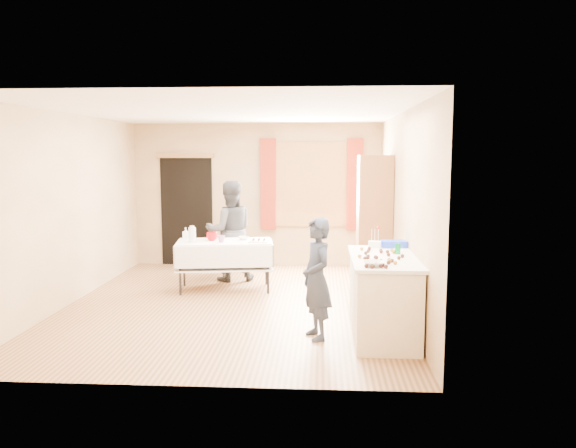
# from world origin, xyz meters

# --- Properties ---
(floor) EXTENTS (4.50, 5.50, 0.02)m
(floor) POSITION_xyz_m (0.00, 0.00, -0.01)
(floor) COLOR #9E7047
(floor) RESTS_ON ground
(ceiling) EXTENTS (4.50, 5.50, 0.02)m
(ceiling) POSITION_xyz_m (0.00, 0.00, 2.61)
(ceiling) COLOR white
(ceiling) RESTS_ON floor
(wall_back) EXTENTS (4.50, 0.02, 2.60)m
(wall_back) POSITION_xyz_m (0.00, 2.76, 1.30)
(wall_back) COLOR tan
(wall_back) RESTS_ON floor
(wall_front) EXTENTS (4.50, 0.02, 2.60)m
(wall_front) POSITION_xyz_m (0.00, -2.76, 1.30)
(wall_front) COLOR tan
(wall_front) RESTS_ON floor
(wall_left) EXTENTS (0.02, 5.50, 2.60)m
(wall_left) POSITION_xyz_m (-2.26, 0.00, 1.30)
(wall_left) COLOR tan
(wall_left) RESTS_ON floor
(wall_right) EXTENTS (0.02, 5.50, 2.60)m
(wall_right) POSITION_xyz_m (2.26, 0.00, 1.30)
(wall_right) COLOR tan
(wall_right) RESTS_ON floor
(window_frame) EXTENTS (1.32, 0.06, 1.52)m
(window_frame) POSITION_xyz_m (1.00, 2.72, 1.50)
(window_frame) COLOR olive
(window_frame) RESTS_ON wall_back
(window_pane) EXTENTS (1.20, 0.02, 1.40)m
(window_pane) POSITION_xyz_m (1.00, 2.71, 1.50)
(window_pane) COLOR white
(window_pane) RESTS_ON wall_back
(curtain_left) EXTENTS (0.28, 0.06, 1.65)m
(curtain_left) POSITION_xyz_m (0.22, 2.67, 1.50)
(curtain_left) COLOR maroon
(curtain_left) RESTS_ON wall_back
(curtain_right) EXTENTS (0.28, 0.06, 1.65)m
(curtain_right) POSITION_xyz_m (1.78, 2.67, 1.50)
(curtain_right) COLOR maroon
(curtain_right) RESTS_ON wall_back
(doorway) EXTENTS (0.95, 0.04, 2.00)m
(doorway) POSITION_xyz_m (-1.30, 2.73, 1.00)
(doorway) COLOR black
(doorway) RESTS_ON floor
(door_lintel) EXTENTS (1.05, 0.06, 0.08)m
(door_lintel) POSITION_xyz_m (-1.30, 2.70, 2.02)
(door_lintel) COLOR olive
(door_lintel) RESTS_ON wall_back
(cabinet) EXTENTS (0.50, 0.60, 2.03)m
(cabinet) POSITION_xyz_m (1.99, 1.07, 1.02)
(cabinet) COLOR brown
(cabinet) RESTS_ON floor
(counter) EXTENTS (0.73, 1.54, 0.91)m
(counter) POSITION_xyz_m (1.89, -1.22, 0.45)
(counter) COLOR beige
(counter) RESTS_ON floor
(party_table) EXTENTS (1.53, 0.94, 0.75)m
(party_table) POSITION_xyz_m (-0.27, 0.82, 0.45)
(party_table) COLOR black
(party_table) RESTS_ON floor
(chair) EXTENTS (0.50, 0.50, 1.00)m
(chair) POSITION_xyz_m (-0.30, 1.84, 0.30)
(chair) COLOR black
(chair) RESTS_ON floor
(girl) EXTENTS (0.72, 0.67, 1.36)m
(girl) POSITION_xyz_m (1.14, -1.36, 0.68)
(girl) COLOR #1E2539
(girl) RESTS_ON floor
(woman) EXTENTS (1.11, 1.03, 1.63)m
(woman) POSITION_xyz_m (-0.29, 1.46, 0.81)
(woman) COLOR black
(woman) RESTS_ON floor
(soda_can) EXTENTS (0.07, 0.07, 0.12)m
(soda_can) POSITION_xyz_m (2.07, -1.05, 0.97)
(soda_can) COLOR #087932
(soda_can) RESTS_ON counter
(mixing_bowl) EXTENTS (0.22, 0.22, 0.05)m
(mixing_bowl) POSITION_xyz_m (1.73, -1.78, 0.94)
(mixing_bowl) COLOR white
(mixing_bowl) RESTS_ON counter
(foam_block) EXTENTS (0.17, 0.13, 0.08)m
(foam_block) POSITION_xyz_m (1.84, -0.62, 0.95)
(foam_block) COLOR white
(foam_block) RESTS_ON counter
(blue_basket) EXTENTS (0.32, 0.24, 0.08)m
(blue_basket) POSITION_xyz_m (2.08, -0.57, 0.95)
(blue_basket) COLOR blue
(blue_basket) RESTS_ON counter
(pitcher) EXTENTS (0.12, 0.12, 0.22)m
(pitcher) POSITION_xyz_m (-0.72, 0.66, 0.86)
(pitcher) COLOR silver
(pitcher) RESTS_ON party_table
(cup_red) EXTENTS (0.28, 0.28, 0.13)m
(cup_red) POSITION_xyz_m (-0.46, 0.83, 0.81)
(cup_red) COLOR #BA0209
(cup_red) RESTS_ON party_table
(cup_rainbow) EXTENTS (0.13, 0.13, 0.10)m
(cup_rainbow) POSITION_xyz_m (-0.29, 0.68, 0.80)
(cup_rainbow) COLOR red
(cup_rainbow) RESTS_ON party_table
(small_bowl) EXTENTS (0.16, 0.16, 0.05)m
(small_bowl) POSITION_xyz_m (0.00, 0.96, 0.77)
(small_bowl) COLOR white
(small_bowl) RESTS_ON party_table
(pastry_tray) EXTENTS (0.30, 0.22, 0.02)m
(pastry_tray) POSITION_xyz_m (0.26, 0.76, 0.76)
(pastry_tray) COLOR white
(pastry_tray) RESTS_ON party_table
(bottle) EXTENTS (0.10, 0.10, 0.18)m
(bottle) POSITION_xyz_m (-0.88, 0.94, 0.84)
(bottle) COLOR white
(bottle) RESTS_ON party_table
(cake_balls) EXTENTS (0.52, 1.14, 0.04)m
(cake_balls) POSITION_xyz_m (1.83, -1.39, 0.93)
(cake_balls) COLOR #3F2314
(cake_balls) RESTS_ON counter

